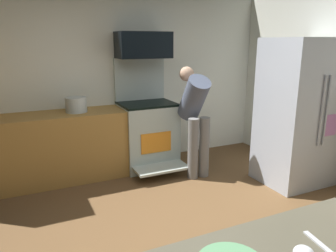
{
  "coord_description": "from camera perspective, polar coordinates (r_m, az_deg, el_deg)",
  "views": [
    {
      "loc": [
        -1.13,
        -2.25,
        1.78
      ],
      "look_at": [
        0.05,
        0.3,
        1.05
      ],
      "focal_mm": 34.43,
      "sensor_mm": 36.0,
      "label": 1
    }
  ],
  "objects": [
    {
      "name": "ground_plane",
      "position": [
        3.09,
        1.65,
        -20.82
      ],
      "size": [
        5.2,
        4.8,
        0.02
      ],
      "primitive_type": "cube",
      "color": "brown"
    },
    {
      "name": "wall_back",
      "position": [
        4.75,
        -11.05,
        8.52
      ],
      "size": [
        5.2,
        0.12,
        2.6
      ],
      "primitive_type": "cube",
      "color": "silver",
      "rests_on": "ground"
    },
    {
      "name": "lower_cabinet_run",
      "position": [
        4.44,
        -20.69,
        -3.82
      ],
      "size": [
        2.4,
        0.6,
        0.9
      ],
      "primitive_type": "cube",
      "color": "#A37637",
      "rests_on": "ground"
    },
    {
      "name": "oven_range",
      "position": [
        4.69,
        -3.69,
        -1.09
      ],
      "size": [
        0.76,
        0.98,
        1.57
      ],
      "color": "#B0BFB9",
      "rests_on": "ground"
    },
    {
      "name": "microwave",
      "position": [
        4.61,
        -4.37,
        14.1
      ],
      "size": [
        0.74,
        0.38,
        0.36
      ],
      "primitive_type": "cube",
      "color": "black",
      "rests_on": "oven_range"
    },
    {
      "name": "refrigerator",
      "position": [
        4.39,
        22.07,
        2.18
      ],
      "size": [
        0.85,
        0.75,
        1.84
      ],
      "color": "#AEB7C5",
      "rests_on": "ground"
    },
    {
      "name": "person_cook",
      "position": [
        4.31,
        4.76,
        2.23
      ],
      "size": [
        0.31,
        0.59,
        1.46
      ],
      "color": "slate",
      "rests_on": "ground"
    },
    {
      "name": "knife_chef",
      "position": [
        1.67,
        25.93,
        -18.78
      ],
      "size": [
        0.07,
        0.26,
        0.01
      ],
      "primitive_type": "cube",
      "rotation": [
        0.0,
        0.0,
        1.4
      ],
      "color": "#B7BABF",
      "rests_on": "counter_island"
    },
    {
      "name": "stock_pot",
      "position": [
        4.35,
        -15.96,
        3.65
      ],
      "size": [
        0.27,
        0.27,
        0.19
      ],
      "primitive_type": "cylinder",
      "color": "silver",
      "rests_on": "lower_cabinet_run"
    }
  ]
}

